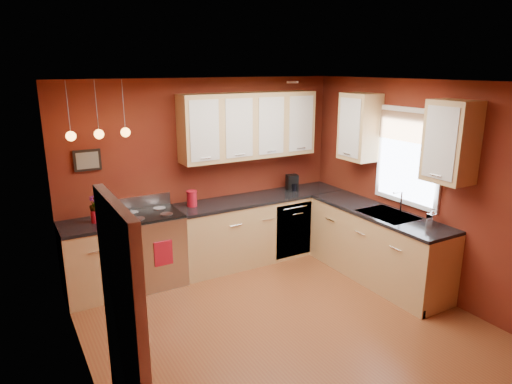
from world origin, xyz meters
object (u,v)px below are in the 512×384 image
gas_range (151,248)px  red_canister (192,198)px  coffee_maker (292,183)px  soap_pump (432,217)px  sink (388,216)px

gas_range → red_canister: red_canister is taller
coffee_maker → soap_pump: size_ratio=1.13×
red_canister → soap_pump: size_ratio=1.03×
gas_range → soap_pump: soap_pump is taller
red_canister → coffee_maker: size_ratio=0.91×
gas_range → soap_pump: bearing=-36.6°
sink → coffee_maker: (-0.39, 1.57, 0.13)m
red_canister → sink: bearing=-37.6°
red_canister → coffee_maker: (1.63, 0.02, 0.00)m
sink → soap_pump: sink is taller
coffee_maker → soap_pump: (0.53, -2.12, -0.00)m
gas_range → sink: 3.05m
red_canister → soap_pump: red_canister is taller
red_canister → soap_pump: 3.01m
red_canister → soap_pump: bearing=-44.3°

